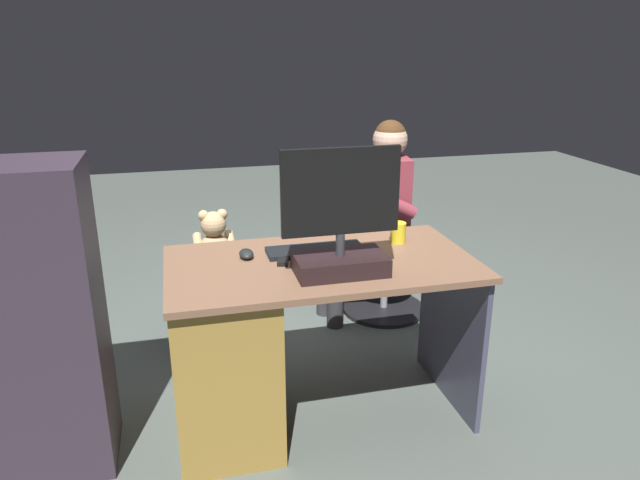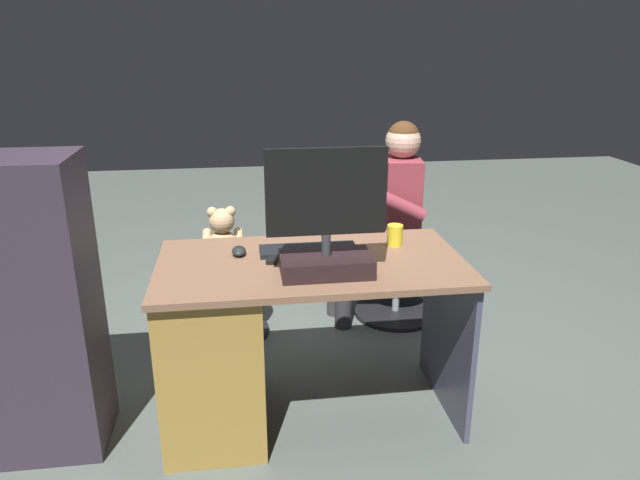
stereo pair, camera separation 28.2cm
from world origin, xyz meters
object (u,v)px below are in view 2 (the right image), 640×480
keyboard (309,250)px  office_chair_teddy (226,293)px  computer_mouse (239,251)px  tv_remote (274,257)px  desk (236,339)px  cup (395,235)px  visitor_chair (397,277)px  teddy_bear (223,237)px  monitor (326,234)px  person (388,206)px

keyboard → office_chair_teddy: (0.39, -0.71, -0.50)m
keyboard → office_chair_teddy: size_ratio=0.89×
computer_mouse → tv_remote: size_ratio=0.64×
desk → cup: (-0.72, -0.14, 0.39)m
computer_mouse → visitor_chair: size_ratio=0.19×
office_chair_teddy → teddy_bear: 0.33m
tv_remote → teddy_bear: bearing=-58.5°
monitor → teddy_bear: size_ratio=1.56×
keyboard → tv_remote: 0.17m
cup → teddy_bear: (0.78, -0.68, -0.20)m
keyboard → office_chair_teddy: 0.95m
monitor → person: monitor is taller
desk → cup: cup is taller
keyboard → cup: cup is taller
computer_mouse → teddy_bear: size_ratio=0.30×
monitor → computer_mouse: monitor is taller
monitor → cup: 0.47m
teddy_bear → visitor_chair: size_ratio=0.63×
monitor → cup: monitor is taller
monitor → teddy_bear: 1.10m
keyboard → tv_remote: (0.15, 0.06, -0.00)m
monitor → tv_remote: 0.31m
desk → tv_remote: 0.40m
teddy_bear → person: size_ratio=0.27×
teddy_bear → cup: bearing=139.0°
computer_mouse → keyboard: bearing=179.3°
monitor → visitor_chair: monitor is taller
tv_remote → teddy_bear: (0.24, -0.78, -0.17)m
desk → teddy_bear: (0.06, -0.82, 0.19)m
keyboard → cup: size_ratio=4.51×
cup → teddy_bear: size_ratio=0.29×
cup → visitor_chair: 0.99m
desk → office_chair_teddy: desk is taller
desk → monitor: bearing=159.1°
monitor → computer_mouse: bearing=-36.5°
keyboard → monitor: bearing=98.8°
office_chair_teddy → desk: bearing=94.2°
monitor → office_chair_teddy: monitor is taller
keyboard → computer_mouse: bearing=-0.7°
keyboard → teddy_bear: bearing=-61.4°
visitor_chair → keyboard: bearing=52.3°
desk → teddy_bear: teddy_bear is taller
computer_mouse → visitor_chair: (-0.94, -0.82, -0.51)m
monitor → keyboard: bearing=-81.2°
desk → monitor: monitor is taller
desk → keyboard: bearing=-162.1°
keyboard → visitor_chair: size_ratio=0.82×
monitor → tv_remote: (0.19, -0.19, -0.15)m
person → monitor: bearing=63.9°
tv_remote → person: person is taller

